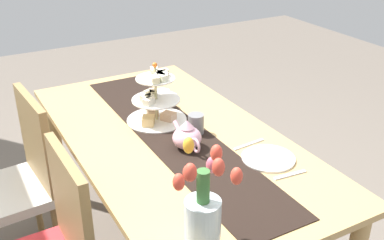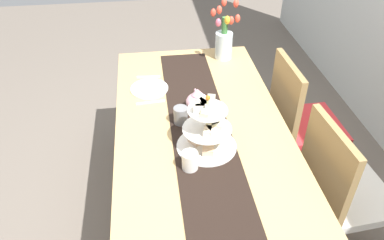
{
  "view_description": "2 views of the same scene",
  "coord_description": "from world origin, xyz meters",
  "views": [
    {
      "loc": [
        -1.74,
        0.86,
        1.76
      ],
      "look_at": [
        -0.04,
        -0.08,
        0.81
      ],
      "focal_mm": 43.62,
      "sensor_mm": 36.0,
      "label": 1
    },
    {
      "loc": [
        1.58,
        -0.26,
        1.98
      ],
      "look_at": [
        0.07,
        -0.06,
        0.82
      ],
      "focal_mm": 35.41,
      "sensor_mm": 36.0,
      "label": 2
    }
  ],
  "objects": [
    {
      "name": "mug_white_text",
      "position": [
        0.32,
        -0.1,
        0.77
      ],
      "size": [
        0.08,
        0.08,
        0.09
      ],
      "primitive_type": "cylinder",
      "color": "white",
      "rests_on": "dining_table"
    },
    {
      "name": "dinner_plate_left",
      "position": [
        -0.39,
        -0.26,
        0.73
      ],
      "size": [
        0.23,
        0.23,
        0.01
      ],
      "primitive_type": "cylinder",
      "color": "white",
      "rests_on": "dining_table"
    },
    {
      "name": "knife_left",
      "position": [
        -0.24,
        -0.26,
        0.73
      ],
      "size": [
        0.03,
        0.17,
        0.01
      ],
      "primitive_type": "cube",
      "rotation": [
        0.0,
        0.0,
        0.09
      ],
      "color": "silver",
      "rests_on": "dining_table"
    },
    {
      "name": "chair_right",
      "position": [
        0.34,
        0.68,
        0.5
      ],
      "size": [
        0.45,
        0.45,
        0.91
      ],
      "color": "olive",
      "rests_on": "ground_plane"
    },
    {
      "name": "tiered_cake_stand",
      "position": [
        0.18,
        0.0,
        0.84
      ],
      "size": [
        0.3,
        0.3,
        0.3
      ],
      "color": "beige",
      "rests_on": "table_runner"
    },
    {
      "name": "dining_table",
      "position": [
        0.0,
        0.0,
        0.63
      ],
      "size": [
        1.77,
        0.91,
        0.72
      ],
      "color": "tan",
      "rests_on": "ground_plane"
    },
    {
      "name": "table_runner",
      "position": [
        0.0,
        -0.01,
        0.73
      ],
      "size": [
        1.62,
        0.31,
        0.0
      ],
      "primitive_type": "cube",
      "color": "black",
      "rests_on": "dining_table"
    },
    {
      "name": "chair_left",
      "position": [
        -0.26,
        0.68,
        0.5
      ],
      "size": [
        0.43,
        0.43,
        0.91
      ],
      "color": "olive",
      "rests_on": "ground_plane"
    },
    {
      "name": "tulip_vase",
      "position": [
        -0.74,
        0.27,
        0.86
      ],
      "size": [
        0.24,
        0.19,
        0.39
      ],
      "color": "silver",
      "rests_on": "dining_table"
    },
    {
      "name": "teapot",
      "position": [
        -0.14,
        0.0,
        0.78
      ],
      "size": [
        0.24,
        0.13,
        0.14
      ],
      "color": "#E5A8BC",
      "rests_on": "table_runner"
    },
    {
      "name": "fork_left",
      "position": [
        -0.53,
        -0.26,
        0.73
      ],
      "size": [
        0.03,
        0.15,
        0.01
      ],
      "primitive_type": "cube",
      "rotation": [
        0.0,
        0.0,
        -0.09
      ],
      "color": "silver",
      "rests_on": "dining_table"
    },
    {
      "name": "ground_plane",
      "position": [
        0.0,
        0.0,
        0.0
      ],
      "size": [
        8.0,
        8.0,
        0.0
      ],
      "primitive_type": "plane",
      "color": "#6B6056"
    },
    {
      "name": "mug_grey",
      "position": [
        -0.03,
        -0.11,
        0.78
      ],
      "size": [
        0.08,
        0.08,
        0.09
      ],
      "primitive_type": "cylinder",
      "color": "slate",
      "rests_on": "table_runner"
    }
  ]
}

